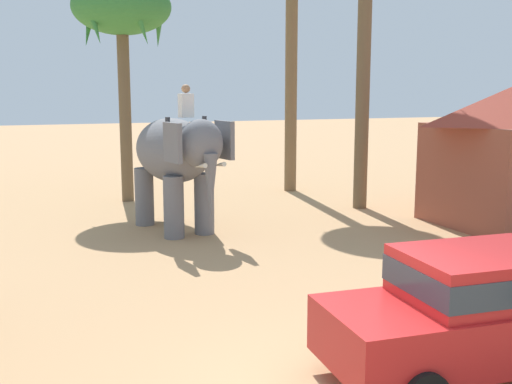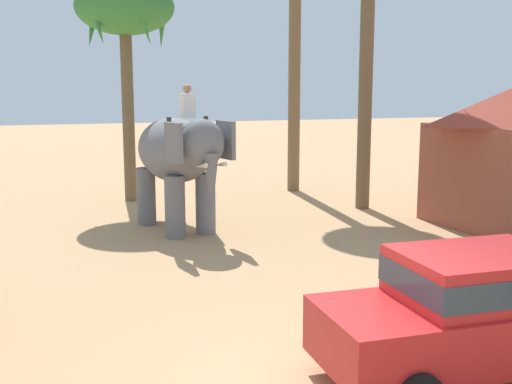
{
  "view_description": "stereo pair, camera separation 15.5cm",
  "coord_description": "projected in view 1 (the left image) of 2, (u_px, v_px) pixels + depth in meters",
  "views": [
    {
      "loc": [
        -3.7,
        -6.47,
        3.85
      ],
      "look_at": [
        0.81,
        6.08,
        1.6
      ],
      "focal_mm": 44.37,
      "sensor_mm": 36.0,
      "label": 1
    },
    {
      "loc": [
        -3.56,
        -6.53,
        3.85
      ],
      "look_at": [
        0.81,
        6.08,
        1.6
      ],
      "focal_mm": 44.37,
      "sensor_mm": 36.0,
      "label": 2
    }
  ],
  "objects": [
    {
      "name": "palm_tree_far_back",
      "position": [
        122.0,
        12.0,
        20.38
      ],
      "size": [
        3.2,
        3.2,
        7.26
      ],
      "color": "brown",
      "rests_on": "ground"
    },
    {
      "name": "car_sedan_foreground",
      "position": [
        477.0,
        308.0,
        8.4
      ],
      "size": [
        4.16,
        2.0,
        1.7
      ],
      "color": "red",
      "rests_on": "ground"
    },
    {
      "name": "elephant_with_mahout",
      "position": [
        177.0,
        157.0,
        16.65
      ],
      "size": [
        2.34,
        4.01,
        3.88
      ],
      "color": "slate",
      "rests_on": "ground"
    }
  ]
}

